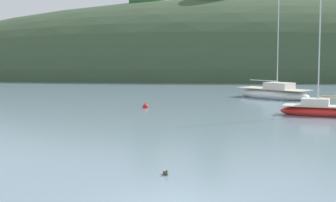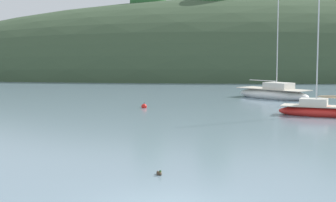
% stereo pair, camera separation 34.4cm
% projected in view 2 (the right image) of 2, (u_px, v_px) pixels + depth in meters
% --- Properties ---
extents(far_shoreline_hill, '(150.00, 36.00, 31.51)m').
position_uv_depth(far_shoreline_hill, '(315.00, 77.00, 89.09)').
color(far_shoreline_hill, '#384C33').
rests_on(far_shoreline_hill, ground).
extents(sailboat_white_near, '(7.19, 7.59, 11.62)m').
position_uv_depth(sailboat_white_near, '(274.00, 94.00, 49.52)').
color(sailboat_white_near, white).
rests_on(sailboat_white_near, ground).
extents(sailboat_yellow_far, '(6.12, 3.97, 8.61)m').
position_uv_depth(sailboat_yellow_far, '(320.00, 110.00, 36.34)').
color(sailboat_yellow_far, red).
rests_on(sailboat_yellow_far, ground).
extents(mooring_buoy_channel, '(0.44, 0.44, 0.54)m').
position_uv_depth(mooring_buoy_channel, '(144.00, 106.00, 41.26)').
color(mooring_buoy_channel, red).
rests_on(mooring_buoy_channel, ground).
extents(duck_straggler, '(0.28, 0.42, 0.24)m').
position_uv_depth(duck_straggler, '(159.00, 173.00, 19.09)').
color(duck_straggler, '#473828').
rests_on(duck_straggler, ground).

